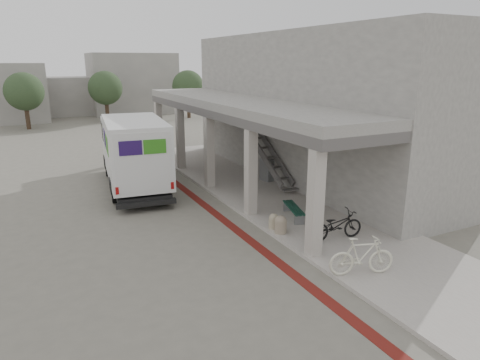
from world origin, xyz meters
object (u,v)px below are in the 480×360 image
bench (294,210)px  bicycle_black (336,225)px  fedex_truck (133,151)px  utility_cabinet (268,169)px  bicycle_cream (362,256)px

bench → bicycle_black: 2.31m
fedex_truck → utility_cabinet: (5.90, -2.11, -1.08)m
fedex_truck → utility_cabinet: size_ratio=7.28×
bicycle_black → bicycle_cream: bicycle_cream is taller
fedex_truck → bench: fedex_truck is taller
fedex_truck → bicycle_black: size_ratio=4.26×
bicycle_black → bicycle_cream: 2.37m
bench → bicycle_cream: 4.56m
bench → bicycle_black: bicycle_black is taller
bench → bicycle_cream: size_ratio=0.97×
fedex_truck → utility_cabinet: fedex_truck is taller
bench → utility_cabinet: (1.70, 4.85, 0.25)m
utility_cabinet → fedex_truck: bearing=148.7°
bicycle_cream → utility_cabinet: bearing=4.2°
utility_cabinet → bicycle_black: size_ratio=0.59×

